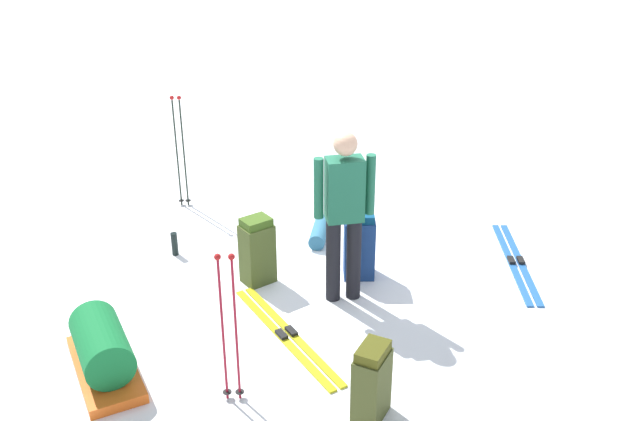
{
  "coord_description": "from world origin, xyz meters",
  "views": [
    {
      "loc": [
        -1.7,
        6.11,
        3.74
      ],
      "look_at": [
        0.0,
        0.0,
        0.7
      ],
      "focal_mm": 39.62,
      "sensor_mm": 36.0,
      "label": 1
    }
  ],
  "objects_px": {
    "thermos_bottle": "(175,244)",
    "ski_pair_near": "(286,335)",
    "skier_standing": "(344,209)",
    "backpack_large_dark": "(372,383)",
    "backpack_small_spare": "(359,245)",
    "ski_poles_planted_far": "(180,146)",
    "ski_poles_planted_near": "(229,322)",
    "gear_sled": "(103,351)",
    "sleeping_mat_rolled": "(320,232)",
    "backpack_bright": "(257,251)",
    "ski_pair_far": "(516,262)"
  },
  "relations": [
    {
      "from": "ski_poles_planted_near",
      "to": "sleeping_mat_rolled",
      "type": "distance_m",
      "value": 2.83
    },
    {
      "from": "gear_sled",
      "to": "thermos_bottle",
      "type": "distance_m",
      "value": 2.02
    },
    {
      "from": "skier_standing",
      "to": "backpack_large_dark",
      "type": "relative_size",
      "value": 2.65
    },
    {
      "from": "skier_standing",
      "to": "backpack_large_dark",
      "type": "bearing_deg",
      "value": 111.1
    },
    {
      "from": "skier_standing",
      "to": "sleeping_mat_rolled",
      "type": "xyz_separation_m",
      "value": [
        0.54,
        -1.1,
        -0.86
      ]
    },
    {
      "from": "ski_pair_near",
      "to": "backpack_small_spare",
      "type": "distance_m",
      "value": 1.32
    },
    {
      "from": "ski_poles_planted_near",
      "to": "sleeping_mat_rolled",
      "type": "bearing_deg",
      "value": -88.64
    },
    {
      "from": "backpack_bright",
      "to": "thermos_bottle",
      "type": "bearing_deg",
      "value": -14.83
    },
    {
      "from": "ski_poles_planted_near",
      "to": "ski_poles_planted_far",
      "type": "distance_m",
      "value": 3.73
    },
    {
      "from": "backpack_large_dark",
      "to": "backpack_small_spare",
      "type": "relative_size",
      "value": 0.9
    },
    {
      "from": "thermos_bottle",
      "to": "ski_pair_near",
      "type": "bearing_deg",
      "value": 145.91
    },
    {
      "from": "ski_pair_near",
      "to": "backpack_small_spare",
      "type": "bearing_deg",
      "value": -107.71
    },
    {
      "from": "skier_standing",
      "to": "gear_sled",
      "type": "xyz_separation_m",
      "value": [
        1.61,
        1.65,
        -0.73
      ]
    },
    {
      "from": "ski_poles_planted_far",
      "to": "backpack_large_dark",
      "type": "bearing_deg",
      "value": 134.21
    },
    {
      "from": "sleeping_mat_rolled",
      "to": "thermos_bottle",
      "type": "distance_m",
      "value": 1.6
    },
    {
      "from": "backpack_small_spare",
      "to": "ski_pair_far",
      "type": "bearing_deg",
      "value": -156.17
    },
    {
      "from": "sleeping_mat_rolled",
      "to": "backpack_bright",
      "type": "bearing_deg",
      "value": 71.19
    },
    {
      "from": "ski_poles_planted_near",
      "to": "thermos_bottle",
      "type": "distance_m",
      "value": 2.55
    },
    {
      "from": "skier_standing",
      "to": "backpack_large_dark",
      "type": "xyz_separation_m",
      "value": [
        -0.6,
        1.56,
        -0.64
      ]
    },
    {
      "from": "ski_pair_far",
      "to": "backpack_bright",
      "type": "relative_size",
      "value": 2.4
    },
    {
      "from": "skier_standing",
      "to": "backpack_large_dark",
      "type": "height_order",
      "value": "skier_standing"
    },
    {
      "from": "skier_standing",
      "to": "backpack_bright",
      "type": "bearing_deg",
      "value": -3.95
    },
    {
      "from": "ski_pair_far",
      "to": "backpack_small_spare",
      "type": "distance_m",
      "value": 1.73
    },
    {
      "from": "backpack_bright",
      "to": "backpack_small_spare",
      "type": "relative_size",
      "value": 0.99
    },
    {
      "from": "gear_sled",
      "to": "sleeping_mat_rolled",
      "type": "relative_size",
      "value": 1.98
    },
    {
      "from": "skier_standing",
      "to": "backpack_bright",
      "type": "distance_m",
      "value": 1.08
    },
    {
      "from": "ski_pair_far",
      "to": "sleeping_mat_rolled",
      "type": "relative_size",
      "value": 3.1
    },
    {
      "from": "ski_pair_far",
      "to": "gear_sled",
      "type": "distance_m",
      "value": 4.27
    },
    {
      "from": "ski_pair_far",
      "to": "backpack_large_dark",
      "type": "relative_size",
      "value": 2.66
    },
    {
      "from": "ski_pair_near",
      "to": "ski_poles_planted_near",
      "type": "bearing_deg",
      "value": 80.89
    },
    {
      "from": "ski_poles_planted_near",
      "to": "ski_pair_far",
      "type": "bearing_deg",
      "value": -126.73
    },
    {
      "from": "backpack_bright",
      "to": "ski_poles_planted_near",
      "type": "relative_size",
      "value": 0.55
    },
    {
      "from": "ski_pair_far",
      "to": "ski_poles_planted_near",
      "type": "relative_size",
      "value": 1.31
    },
    {
      "from": "ski_pair_near",
      "to": "ski_pair_far",
      "type": "bearing_deg",
      "value": -135.67
    },
    {
      "from": "skier_standing",
      "to": "backpack_bright",
      "type": "xyz_separation_m",
      "value": [
        0.9,
        -0.06,
        -0.61
      ]
    },
    {
      "from": "gear_sled",
      "to": "skier_standing",
      "type": "bearing_deg",
      "value": -134.38
    },
    {
      "from": "sleeping_mat_rolled",
      "to": "skier_standing",
      "type": "bearing_deg",
      "value": 116.25
    },
    {
      "from": "ski_poles_planted_far",
      "to": "gear_sled",
      "type": "distance_m",
      "value": 3.33
    },
    {
      "from": "gear_sled",
      "to": "thermos_bottle",
      "type": "bearing_deg",
      "value": -80.26
    },
    {
      "from": "backpack_small_spare",
      "to": "ski_poles_planted_far",
      "type": "bearing_deg",
      "value": -23.67
    },
    {
      "from": "gear_sled",
      "to": "sleeping_mat_rolled",
      "type": "distance_m",
      "value": 2.95
    },
    {
      "from": "backpack_bright",
      "to": "thermos_bottle",
      "type": "xyz_separation_m",
      "value": [
        1.06,
        -0.28,
        -0.22
      ]
    },
    {
      "from": "gear_sled",
      "to": "ski_poles_planted_far",
      "type": "bearing_deg",
      "value": -76.0
    },
    {
      "from": "backpack_large_dark",
      "to": "thermos_bottle",
      "type": "bearing_deg",
      "value": -36.65
    },
    {
      "from": "backpack_large_dark",
      "to": "ski_poles_planted_near",
      "type": "xyz_separation_m",
      "value": [
        1.08,
        0.09,
        0.41
      ]
    },
    {
      "from": "gear_sled",
      "to": "ski_pair_near",
      "type": "bearing_deg",
      "value": -145.09
    },
    {
      "from": "backpack_bright",
      "to": "backpack_large_dark",
      "type": "bearing_deg",
      "value": 132.73
    },
    {
      "from": "backpack_small_spare",
      "to": "sleeping_mat_rolled",
      "type": "relative_size",
      "value": 1.3
    },
    {
      "from": "backpack_large_dark",
      "to": "ski_poles_planted_far",
      "type": "relative_size",
      "value": 0.46
    },
    {
      "from": "ski_pair_near",
      "to": "ski_poles_planted_near",
      "type": "distance_m",
      "value": 1.15
    }
  ]
}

